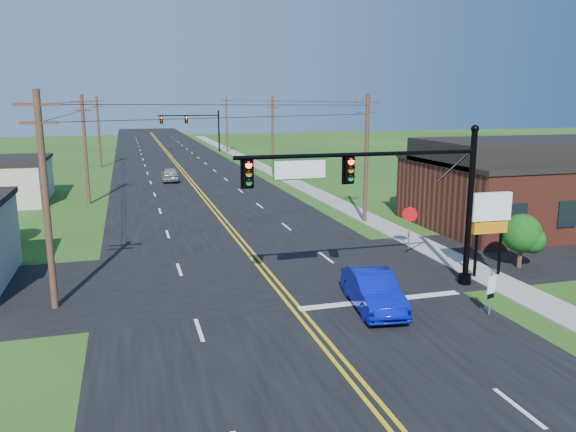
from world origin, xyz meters
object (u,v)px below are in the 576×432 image
object	(u,v)px
route_sign	(491,289)
stop_sign	(410,219)
blue_car	(373,291)
signal_mast_far	(192,124)
signal_mast_main	(382,189)

from	to	relation	value
route_sign	stop_sign	world-z (taller)	stop_sign
blue_car	stop_sign	world-z (taller)	stop_sign
blue_car	signal_mast_far	bearing A→B (deg)	96.93
signal_mast_main	signal_mast_far	world-z (taller)	same
signal_mast_far	route_sign	distance (m)	75.86
signal_mast_far	stop_sign	world-z (taller)	signal_mast_far
stop_sign	route_sign	bearing A→B (deg)	-75.49
signal_mast_main	stop_sign	size ratio (longest dim) A/B	4.47
signal_mast_main	stop_sign	world-z (taller)	signal_mast_main
signal_mast_far	stop_sign	size ratio (longest dim) A/B	4.34
blue_car	stop_sign	bearing A→B (deg)	61.73
route_sign	stop_sign	xyz separation A→B (m)	(1.80, 10.23, 0.69)
signal_mast_main	route_sign	world-z (taller)	signal_mast_main
signal_mast_far	blue_car	bearing A→B (deg)	-90.91
signal_mast_far	blue_car	size ratio (longest dim) A/B	2.30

